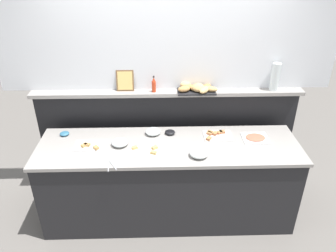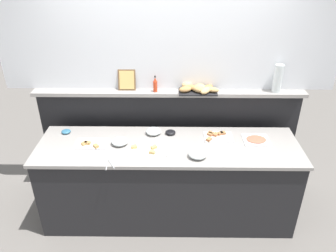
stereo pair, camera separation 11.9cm
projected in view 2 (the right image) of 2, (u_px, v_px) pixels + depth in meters
The scene contains 18 objects.
ground_plane at pixel (169, 180), 4.28m from camera, with size 12.00×12.00×0.00m, color slate.
buffet_counter at pixel (168, 181), 3.53m from camera, with size 2.63×0.74×0.92m.
back_ledge_unit at pixel (169, 137), 3.89m from camera, with size 2.92×0.22×1.30m.
upper_wall_panel at pixel (169, 27), 3.29m from camera, with size 3.52×0.08×1.30m, color white.
sandwich_platter_front at pixel (217, 136), 3.43m from camera, with size 0.29×0.22×0.04m.
sandwich_platter_rear at pixel (91, 144), 3.31m from camera, with size 0.33×0.20×0.04m.
sandwich_platter_side at pixel (148, 150), 3.21m from camera, with size 0.38×0.20×0.04m.
cold_cuts_platter at pixel (256, 140), 3.37m from camera, with size 0.27×0.23×0.02m.
glass_bowl_large at pixel (153, 131), 3.48m from camera, with size 0.16×0.16×0.06m.
glass_bowl_medium at pixel (120, 142), 3.30m from camera, with size 0.17×0.17×0.07m.
glass_bowl_small at pixel (198, 154), 3.11m from camera, with size 0.18×0.18×0.07m.
condiment_bowl_dark at pixel (66, 131), 3.50m from camera, with size 0.10×0.10×0.03m, color teal.
condiment_bowl_teal at pixel (170, 132), 3.48m from camera, with size 0.11×0.11×0.04m, color black.
serving_tongs at pixel (109, 163), 3.02m from camera, with size 0.10×0.19×0.01m.
hot_sauce_bottle at pixel (155, 85), 3.48m from camera, with size 0.04×0.04×0.18m.
bread_basket at pixel (198, 89), 3.49m from camera, with size 0.44×0.30×0.08m.
framed_picture at pixel (127, 80), 3.51m from camera, with size 0.18×0.06×0.22m.
water_carafe at pixel (278, 78), 3.44m from camera, with size 0.09×0.09×0.30m, color silver.
Camera 2 is at (0.03, -2.79, 2.70)m, focal length 35.37 mm.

